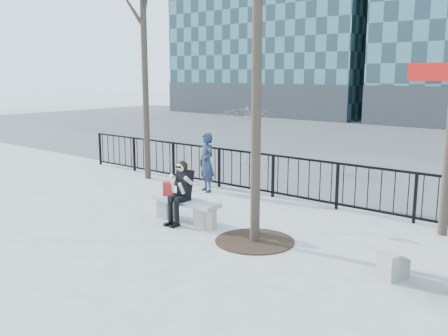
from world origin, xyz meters
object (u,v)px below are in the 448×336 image
Objects in this scene: bench_second at (431,268)px; seated_woman at (180,192)px; bench_main at (186,208)px; standing_man at (207,163)px.

seated_woman reaches higher than bench_second.
bench_second is (5.12, -0.11, 0.01)m from bench_main.
bench_main is 1.23× the size of seated_woman.
standing_man is at bearing -176.56° from bench_second.
bench_main is at bearing -36.51° from standing_man.
standing_man is (-1.49, 2.36, 0.49)m from bench_main.
standing_man is at bearing 120.65° from seated_woman.
seated_woman is at bearing -90.00° from bench_main.
standing_man reaches higher than bench_second.
seated_woman is (0.00, -0.16, 0.37)m from bench_main.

